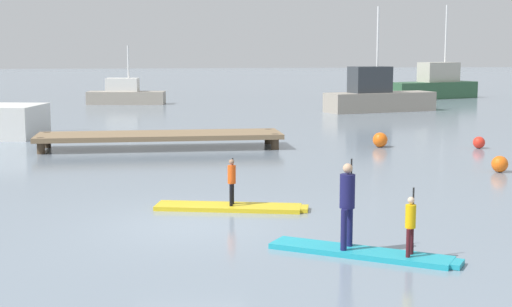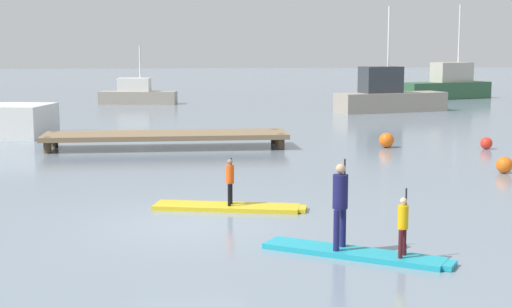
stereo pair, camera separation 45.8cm
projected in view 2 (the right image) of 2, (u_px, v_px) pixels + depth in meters
The scene contains 13 objects.
ground_plane at pixel (188, 224), 16.32m from camera, with size 240.00×240.00×0.00m, color gray.
paddleboard_near at pixel (230, 207), 17.86m from camera, with size 3.64×1.61×0.10m.
paddler_child_solo at pixel (230, 179), 17.78m from camera, with size 0.23×0.38×1.09m.
paddleboard_far at pixel (356, 253), 13.84m from camera, with size 3.26×2.44×0.10m.
paddler_adult at pixel (340, 200), 13.86m from camera, with size 0.39×0.44×1.64m.
paddler_child_front at pixel (403, 223), 13.38m from camera, with size 0.27×0.33×1.20m.
fishing_boat_green_midground at pixel (137, 94), 50.64m from camera, with size 5.23×2.21×3.87m.
motor_boat_small_navy at pixel (388, 96), 44.52m from camera, with size 6.89×3.44×6.10m.
trawler_grey_distant at pixel (446, 86), 55.69m from camera, with size 7.36×4.29×6.83m.
floating_dock at pixel (166, 136), 28.51m from camera, with size 9.06×2.28×0.58m.
mooring_buoy_near at pixel (486, 143), 28.31m from camera, with size 0.45×0.45×0.45m, color red.
mooring_buoy_mid at pixel (504, 165), 22.91m from camera, with size 0.50×0.50×0.50m, color orange.
mooring_buoy_far at pixel (387, 140), 28.73m from camera, with size 0.56×0.56×0.56m, color orange.
Camera 2 is at (-0.37, -16.01, 3.78)m, focal length 53.40 mm.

